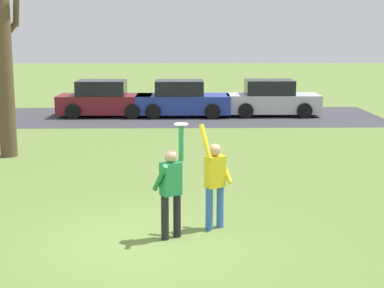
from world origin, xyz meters
name	(u,v)px	position (x,y,z in m)	size (l,w,h in m)	color
ground_plane	(152,240)	(0.00, 0.00, 0.00)	(120.00, 120.00, 0.00)	olive
person_catcher	(171,186)	(0.35, 0.10, 0.98)	(0.58, 0.53, 2.08)	black
person_defender	(215,179)	(1.18, 0.63, 0.98)	(0.65, 0.62, 2.04)	#3366B7
frisbee_disc	(181,124)	(0.54, 0.22, 2.09)	(0.25, 0.25, 0.02)	white
parked_car_maroon	(104,100)	(-2.78, 16.10, 0.73)	(4.13, 2.09, 1.59)	maroon
parked_car_blue	(182,100)	(0.65, 16.02, 0.73)	(4.13, 2.09, 1.59)	#233893
parked_car_silver	(272,99)	(4.64, 16.19, 0.73)	(4.13, 2.09, 1.59)	#BCBCC1
parking_strip	(185,116)	(0.76, 15.90, 0.00)	(17.17, 6.40, 0.01)	#38383D
bare_tree_tall	(4,54)	(-4.62, 7.57, 3.07)	(1.56, 1.25, 6.74)	brown
lamppost_by_lot	(2,60)	(-6.51, 13.90, 2.59)	(0.28, 0.28, 4.26)	#2D2D33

